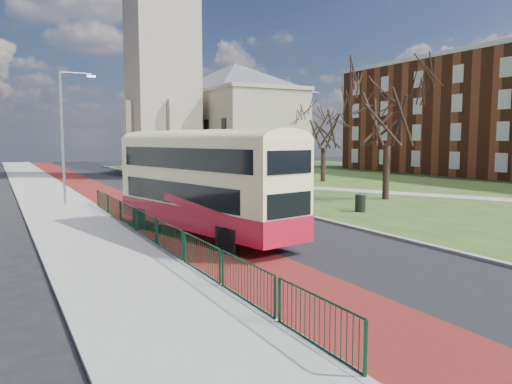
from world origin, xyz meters
TOP-DOWN VIEW (x-y plane):
  - ground at (0.00, 0.00)m, footprint 160.00×160.00m
  - road_carriageway at (1.50, 20.00)m, footprint 9.00×120.00m
  - bus_lane at (-1.20, 20.00)m, footprint 3.40×120.00m
  - pavement_west at (-5.00, 20.00)m, footprint 4.00×120.00m
  - kerb_west at (-3.00, 20.00)m, footprint 0.25×120.00m
  - kerb_east at (6.10, 22.00)m, footprint 0.25×80.00m
  - grass_green at (26.00, 22.00)m, footprint 40.00×80.00m
  - footpath at (20.00, 10.00)m, footprint 18.84×32.82m
  - pedestrian_railing at (-2.95, 4.00)m, footprint 0.07×24.00m
  - gothic_church at (12.56, 38.00)m, footprint 16.38×18.00m
  - brick_terrace at (40.00, 20.00)m, footprint 10.30×44.30m
  - streetlamp at (-4.35, 18.00)m, footprint 2.13×0.18m
  - bus at (-0.66, 4.88)m, footprint 4.50×10.42m
  - winter_tree_near at (14.91, 11.17)m, footprint 6.41×6.41m
  - winter_tree_far at (19.46, 24.74)m, footprint 6.24×6.24m
  - litter_bin at (9.63, 7.38)m, footprint 0.72×0.72m

SIDE VIEW (x-z plane):
  - ground at x=0.00m, z-range 0.00..0.00m
  - road_carriageway at x=1.50m, z-range 0.00..0.01m
  - bus_lane at x=-1.20m, z-range 0.00..0.01m
  - grass_green at x=26.00m, z-range 0.00..0.04m
  - footpath at x=20.00m, z-range 0.04..0.07m
  - pavement_west at x=-5.00m, z-range 0.00..0.12m
  - kerb_west at x=-3.00m, z-range 0.00..0.13m
  - kerb_east at x=6.10m, z-range 0.00..0.13m
  - litter_bin at x=9.63m, z-range 0.04..1.06m
  - pedestrian_railing at x=-2.95m, z-range -0.01..1.11m
  - bus at x=-0.66m, z-range 0.30..4.55m
  - streetlamp at x=-4.35m, z-range 0.59..8.59m
  - winter_tree_far at x=19.46m, z-range 1.60..9.74m
  - winter_tree_near at x=14.91m, z-range 1.81..11.01m
  - brick_terrace at x=40.00m, z-range 0.01..13.51m
  - gothic_church at x=12.56m, z-range -6.87..33.13m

